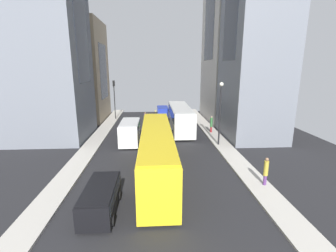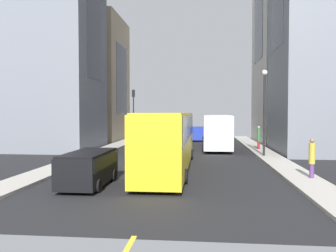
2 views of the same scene
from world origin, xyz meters
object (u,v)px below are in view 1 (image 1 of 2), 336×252
at_px(pedestrian_crossing_mid, 145,119).
at_px(pedestrian_crossing_near, 266,170).
at_px(streetcar_yellow, 157,148).
at_px(pedestrian_walking_far, 211,124).
at_px(delivery_van_white, 130,131).
at_px(city_bus_white, 180,116).
at_px(traffic_light_near_corner, 114,93).
at_px(car_black_1, 101,197).
at_px(car_blue_2, 163,111).

relative_size(pedestrian_crossing_mid, pedestrian_crossing_near, 1.04).
bearing_deg(streetcar_yellow, pedestrian_walking_far, -122.43).
distance_m(delivery_van_white, pedestrian_crossing_near, 15.43).
bearing_deg(city_bus_white, traffic_light_near_corner, -37.42).
relative_size(city_bus_white, pedestrian_walking_far, 5.17).
height_order(delivery_van_white, pedestrian_crossing_near, delivery_van_white).
height_order(pedestrian_crossing_mid, pedestrian_crossing_near, pedestrian_crossing_near).
xyz_separation_m(delivery_van_white, traffic_light_near_corner, (3.65, -13.29, 3.00)).
bearing_deg(pedestrian_walking_far, car_black_1, -153.89).
bearing_deg(streetcar_yellow, pedestrian_crossing_mid, -84.78).
height_order(streetcar_yellow, car_blue_2, streetcar_yellow).
relative_size(city_bus_white, car_black_1, 2.55).
xyz_separation_m(streetcar_yellow, delivery_van_white, (2.96, -7.86, -0.61)).
distance_m(car_black_1, pedestrian_crossing_mid, 21.46).
bearing_deg(streetcar_yellow, traffic_light_near_corner, -72.64).
distance_m(pedestrian_walking_far, pedestrian_crossing_near, 14.74).
bearing_deg(pedestrian_crossing_near, traffic_light_near_corner, -50.00).
xyz_separation_m(car_black_1, pedestrian_walking_far, (-10.83, -17.23, 0.30)).
xyz_separation_m(delivery_van_white, car_black_1, (0.50, 13.49, -0.51)).
bearing_deg(delivery_van_white, city_bus_white, -138.90).
bearing_deg(city_bus_white, streetcar_yellow, 75.62).
bearing_deg(traffic_light_near_corner, pedestrian_crossing_mid, 133.72).
bearing_deg(car_blue_2, pedestrian_walking_far, 117.72).
height_order(car_blue_2, pedestrian_crossing_mid, pedestrian_crossing_mid).
relative_size(delivery_van_white, car_blue_2, 1.23).
bearing_deg(traffic_light_near_corner, city_bus_white, 142.58).
xyz_separation_m(car_black_1, car_blue_2, (-4.87, -28.58, 0.03)).
xyz_separation_m(delivery_van_white, pedestrian_crossing_near, (-10.82, 10.99, -0.24)).
relative_size(pedestrian_walking_far, pedestrian_crossing_mid, 1.00).
bearing_deg(streetcar_yellow, delivery_van_white, -69.38).
xyz_separation_m(streetcar_yellow, car_blue_2, (-1.41, -22.95, -1.10)).
distance_m(car_black_1, car_blue_2, 28.99).
bearing_deg(pedestrian_crossing_near, city_bus_white, -65.89).
xyz_separation_m(city_bus_white, streetcar_yellow, (3.45, 13.45, 0.12)).
bearing_deg(streetcar_yellow, car_black_1, 58.40).
xyz_separation_m(pedestrian_crossing_near, traffic_light_near_corner, (14.48, -24.28, 3.24)).
xyz_separation_m(car_blue_2, pedestrian_crossing_mid, (2.84, 7.21, 0.13)).
bearing_deg(pedestrian_crossing_mid, city_bus_white, -61.72).
distance_m(city_bus_white, streetcar_yellow, 13.89).
distance_m(pedestrian_crossing_mid, traffic_light_near_corner, 8.20).
bearing_deg(pedestrian_crossing_mid, delivery_van_white, -137.58).
height_order(car_blue_2, traffic_light_near_corner, traffic_light_near_corner).
bearing_deg(delivery_van_white, pedestrian_crossing_near, 134.55).
relative_size(streetcar_yellow, traffic_light_near_corner, 2.37).
xyz_separation_m(pedestrian_walking_far, pedestrian_crossing_near, (-0.49, 14.73, -0.03)).
relative_size(streetcar_yellow, car_black_1, 3.39).
xyz_separation_m(pedestrian_crossing_mid, traffic_light_near_corner, (5.17, -5.41, 3.35)).
relative_size(pedestrian_walking_far, traffic_light_near_corner, 0.34).
relative_size(city_bus_white, streetcar_yellow, 0.75).
bearing_deg(city_bus_white, delivery_van_white, 41.10).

